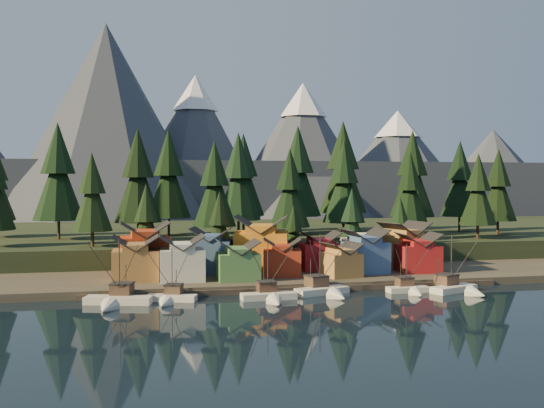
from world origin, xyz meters
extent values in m
plane|color=black|center=(0.00, 0.00, 0.00)|extent=(500.00, 500.00, 0.00)
cube|color=#3C352B|center=(0.00, 40.00, 0.75)|extent=(400.00, 50.00, 1.50)
cube|color=black|center=(0.00, 90.00, 3.00)|extent=(420.00, 100.00, 6.00)
cube|color=#4D4237|center=(0.00, 16.50, 0.50)|extent=(80.00, 4.00, 1.00)
cube|color=#454C59|center=(0.00, 240.00, 15.00)|extent=(560.00, 160.00, 30.00)
cone|color=#454C59|center=(-45.00, 180.00, 45.00)|extent=(100.00, 100.00, 90.00)
cone|color=#454C59|center=(-5.00, 198.00, 36.00)|extent=(80.00, 80.00, 72.00)
cone|color=white|center=(-5.00, 198.00, 63.36)|extent=(22.40, 22.40, 17.28)
cone|color=#454C59|center=(45.00, 186.00, 34.00)|extent=(84.00, 84.00, 68.00)
cone|color=white|center=(45.00, 186.00, 59.84)|extent=(23.52, 23.52, 16.32)
cone|color=#454C59|center=(100.00, 202.00, 29.00)|extent=(92.00, 92.00, 58.00)
cone|color=white|center=(100.00, 202.00, 51.04)|extent=(25.76, 25.76, 13.92)
cone|color=#454C59|center=(160.00, 210.00, 25.00)|extent=(88.00, 88.00, 50.00)
cube|color=beige|center=(-32.65, 10.56, 0.38)|extent=(11.70, 6.03, 1.74)
cone|color=beige|center=(-34.23, 4.59, 0.38)|extent=(4.13, 4.55, 3.26)
cube|color=black|center=(-32.65, 10.56, -0.27)|extent=(11.98, 6.15, 0.38)
cube|color=#463125|center=(-32.12, 12.55, 2.07)|extent=(4.20, 4.04, 1.96)
cube|color=#262324|center=(-32.12, 12.55, 3.15)|extent=(4.46, 4.31, 0.22)
cylinder|color=black|center=(-32.47, 11.22, 6.09)|extent=(0.20, 0.20, 9.78)
cylinder|color=black|center=(-31.53, 14.80, 3.59)|extent=(0.15, 0.15, 4.78)
cube|color=silver|center=(-23.76, 11.28, 0.31)|extent=(9.03, 5.13, 1.43)
cone|color=silver|center=(-25.17, 6.77, 0.31)|extent=(3.44, 3.61, 2.69)
cube|color=black|center=(-23.76, 11.28, -0.22)|extent=(9.25, 5.23, 0.31)
cube|color=brown|center=(-23.30, 12.79, 1.70)|extent=(3.54, 3.42, 1.61)
cube|color=#262324|center=(-23.30, 12.79, 2.60)|extent=(3.76, 3.64, 0.18)
cylinder|color=black|center=(-23.61, 11.79, 5.02)|extent=(0.16, 0.16, 8.07)
cylinder|color=black|center=(-22.77, 14.50, 2.96)|extent=(0.13, 0.13, 3.94)
cube|color=beige|center=(-6.95, 9.36, 0.34)|extent=(9.88, 3.40, 1.57)
cone|color=beige|center=(-6.69, 4.02, 0.34)|extent=(3.10, 3.46, 2.94)
cube|color=black|center=(-6.95, 9.36, -0.25)|extent=(10.12, 3.46, 0.34)
cube|color=#422D23|center=(-7.03, 11.14, 1.86)|extent=(3.28, 3.09, 1.77)
cube|color=#262324|center=(-7.03, 11.14, 2.84)|extent=(3.48, 3.29, 0.20)
cylinder|color=black|center=(-6.97, 9.96, 5.49)|extent=(0.18, 0.18, 8.83)
cylinder|color=black|center=(-7.13, 13.16, 3.24)|extent=(0.14, 0.14, 4.32)
cube|color=silver|center=(3.55, 11.99, 0.38)|extent=(10.60, 6.00, 1.75)
cone|color=silver|center=(5.12, 6.68, 0.38)|extent=(4.12, 4.23, 3.27)
cube|color=black|center=(3.55, 11.99, -0.27)|extent=(10.85, 6.12, 0.38)
cube|color=brown|center=(3.03, 13.76, 2.07)|extent=(4.28, 4.13, 1.96)
cube|color=#262324|center=(3.03, 13.76, 3.16)|extent=(4.55, 4.40, 0.22)
cylinder|color=black|center=(3.38, 12.58, 6.11)|extent=(0.20, 0.20, 9.82)
cylinder|color=black|center=(2.43, 15.76, 3.60)|extent=(0.15, 0.15, 4.80)
cube|color=silver|center=(19.90, 10.89, 0.31)|extent=(7.86, 2.87, 1.43)
cone|color=silver|center=(20.01, 6.62, 0.31)|extent=(2.74, 2.73, 2.68)
cube|color=black|center=(19.90, 10.89, -0.22)|extent=(8.05, 2.92, 0.31)
cube|color=brown|center=(19.87, 12.32, 1.70)|extent=(2.92, 2.75, 1.61)
cube|color=#262324|center=(19.87, 12.32, 2.59)|extent=(3.10, 2.93, 0.18)
cylinder|color=black|center=(19.89, 11.37, 5.00)|extent=(0.16, 0.16, 8.03)
cylinder|color=black|center=(19.83, 13.93, 2.94)|extent=(0.12, 0.12, 3.93)
cube|color=silver|center=(28.39, 9.15, 0.37)|extent=(10.16, 6.51, 1.70)
cone|color=silver|center=(30.33, 4.22, 0.37)|extent=(4.18, 4.24, 3.19)
cube|color=black|center=(28.39, 9.15, -0.27)|extent=(10.40, 6.65, 0.37)
cube|color=brown|center=(27.74, 10.80, 2.02)|extent=(4.33, 4.21, 1.91)
cube|color=#262324|center=(27.74, 10.80, 3.08)|extent=(4.61, 4.49, 0.21)
cylinder|color=black|center=(28.17, 9.70, 5.95)|extent=(0.19, 0.19, 9.57)
cylinder|color=black|center=(27.00, 12.66, 3.51)|extent=(0.15, 0.15, 4.68)
cube|color=olive|center=(-30.03, 25.37, 4.50)|extent=(8.74, 7.65, 6.01)
cube|color=olive|center=(-30.03, 25.37, 8.11)|extent=(4.81, 7.49, 1.23)
cube|color=beige|center=(-21.26, 23.86, 4.57)|extent=(8.50, 7.56, 6.14)
cube|color=beige|center=(-21.26, 23.86, 8.22)|extent=(4.68, 7.40, 1.20)
cube|color=#457740|center=(-10.52, 22.07, 4.13)|extent=(7.93, 7.40, 5.26)
cube|color=#457740|center=(-10.52, 22.07, 7.31)|extent=(4.37, 7.24, 1.11)
cube|color=maroon|center=(-0.88, 25.75, 4.16)|extent=(8.74, 8.05, 5.33)
cube|color=maroon|center=(-0.88, 25.75, 7.35)|extent=(5.38, 7.23, 1.06)
cube|color=#AA793C|center=(10.62, 22.38, 3.88)|extent=(7.81, 7.81, 4.76)
cube|color=#AA793C|center=(10.62, 22.38, 6.72)|extent=(4.84, 7.11, 0.94)
cube|color=#3B5A8D|center=(17.14, 26.52, 4.73)|extent=(9.31, 8.04, 6.46)
cube|color=#3B5A8D|center=(17.14, 26.52, 8.57)|extent=(5.37, 7.59, 1.23)
cube|color=maroon|center=(28.67, 25.17, 4.33)|extent=(8.74, 7.78, 5.67)
cube|color=maroon|center=(28.67, 25.17, 7.74)|extent=(5.03, 7.37, 1.16)
cube|color=#A23419|center=(-28.29, 33.90, 5.37)|extent=(10.41, 9.37, 7.74)
cube|color=#A23419|center=(-28.29, 33.90, 9.92)|extent=(5.93, 8.95, 1.40)
cube|color=#34537B|center=(-14.53, 33.19, 4.92)|extent=(10.01, 9.61, 6.83)
cube|color=#34537B|center=(-14.53, 33.19, 8.91)|extent=(6.29, 8.59, 1.18)
cube|color=orange|center=(-3.73, 33.14, 5.70)|extent=(13.20, 11.99, 8.39)
cube|color=orange|center=(-3.73, 33.14, 10.66)|extent=(8.28, 10.56, 1.57)
cube|color=maroon|center=(8.99, 32.05, 4.38)|extent=(8.33, 6.92, 5.77)
cube|color=maroon|center=(8.99, 32.05, 7.83)|extent=(4.65, 6.70, 1.15)
cube|color=silver|center=(18.90, 33.67, 4.71)|extent=(9.66, 8.96, 6.43)
cube|color=silver|center=(18.90, 33.67, 8.50)|extent=(6.00, 8.01, 1.16)
cube|color=#A17839|center=(28.94, 33.20, 5.14)|extent=(10.76, 10.35, 7.28)
cube|color=#A17839|center=(28.94, 33.20, 9.40)|extent=(6.80, 9.20, 1.26)
cylinder|color=#332319|center=(-50.00, 68.00, 8.63)|extent=(0.70, 0.70, 5.26)
cone|color=black|center=(-50.00, 68.00, 20.02)|extent=(12.85, 12.85, 18.11)
cone|color=black|center=(-50.00, 68.00, 29.37)|extent=(8.76, 8.76, 13.15)
cylinder|color=#332319|center=(-40.00, 48.00, 7.88)|extent=(0.70, 0.70, 3.77)
cone|color=black|center=(-40.00, 48.00, 16.05)|extent=(9.22, 9.22, 12.98)
cone|color=black|center=(-40.00, 48.00, 22.75)|extent=(6.28, 6.28, 9.42)
cylinder|color=#332319|center=(-30.00, 60.00, 8.47)|extent=(0.70, 0.70, 4.95)
cone|color=black|center=(-30.00, 60.00, 19.19)|extent=(12.09, 12.09, 17.04)
cone|color=black|center=(-30.00, 60.00, 27.98)|extent=(8.24, 8.24, 12.37)
cylinder|color=#332319|center=(-22.00, 75.00, 8.57)|extent=(0.70, 0.70, 5.13)
cone|color=black|center=(-22.00, 75.00, 19.69)|extent=(12.55, 12.55, 17.68)
cone|color=black|center=(-22.00, 75.00, 28.82)|extent=(8.56, 8.56, 12.83)
cylinder|color=#332319|center=(-12.00, 50.00, 8.15)|extent=(0.70, 0.70, 4.31)
cone|color=black|center=(-12.00, 50.00, 17.49)|extent=(10.53, 10.53, 14.83)
cone|color=black|center=(-12.00, 50.00, 25.14)|extent=(7.18, 7.18, 10.77)
cylinder|color=#332319|center=(-4.00, 65.00, 8.45)|extent=(0.70, 0.70, 4.90)
cone|color=black|center=(-4.00, 65.00, 19.08)|extent=(11.99, 11.99, 16.89)
cone|color=black|center=(-4.00, 65.00, 27.79)|extent=(8.17, 8.17, 12.26)
cylinder|color=#332319|center=(6.00, 48.00, 8.01)|extent=(0.70, 0.70, 4.02)
cone|color=black|center=(6.00, 48.00, 16.71)|extent=(9.82, 9.82, 13.84)
cone|color=black|center=(6.00, 48.00, 23.85)|extent=(6.70, 6.70, 10.04)
cylinder|color=#332319|center=(14.00, 72.00, 8.70)|extent=(0.70, 0.70, 5.40)
cone|color=black|center=(14.00, 72.00, 20.41)|extent=(13.21, 13.21, 18.61)
cone|color=black|center=(14.00, 72.00, 30.01)|extent=(9.00, 9.00, 13.51)
cylinder|color=#332319|center=(22.00, 55.00, 8.25)|extent=(0.70, 0.70, 4.50)
cone|color=black|center=(22.00, 55.00, 18.00)|extent=(11.00, 11.00, 15.50)
cone|color=black|center=(22.00, 55.00, 26.00)|extent=(7.50, 7.50, 11.25)
cylinder|color=#332319|center=(30.00, 80.00, 8.91)|extent=(0.70, 0.70, 5.81)
cone|color=black|center=(30.00, 80.00, 21.50)|extent=(14.21, 14.21, 20.02)
cone|color=black|center=(30.00, 80.00, 31.83)|extent=(9.69, 9.69, 14.53)
cylinder|color=#332319|center=(38.00, 50.00, 7.96)|extent=(0.70, 0.70, 3.93)
cone|color=black|center=(38.00, 50.00, 16.48)|extent=(9.61, 9.61, 13.54)
cone|color=black|center=(38.00, 50.00, 23.46)|extent=(6.55, 6.55, 9.82)
cylinder|color=#332319|center=(46.00, 66.00, 8.59)|extent=(0.70, 0.70, 5.17)
cone|color=black|center=(46.00, 66.00, 19.79)|extent=(12.64, 12.64, 17.81)
cone|color=black|center=(46.00, 66.00, 28.98)|extent=(8.62, 8.62, 12.93)
cylinder|color=#332319|center=(56.00, 48.00, 7.95)|extent=(0.70, 0.70, 3.89)
cone|color=black|center=(56.00, 48.00, 16.38)|extent=(9.52, 9.52, 13.41)
cone|color=black|center=(56.00, 48.00, 23.30)|extent=(6.49, 6.49, 9.73)
cylinder|color=#332319|center=(64.00, 72.00, 8.38)|extent=(0.70, 0.70, 4.76)
cone|color=black|center=(64.00, 72.00, 18.71)|extent=(11.65, 11.65, 16.41)
cone|color=black|center=(64.00, 72.00, 27.18)|extent=(7.94, 7.94, 11.91)
cylinder|color=#332319|center=(0.00, 82.00, 8.56)|extent=(0.70, 0.70, 5.11)
cone|color=black|center=(0.00, 82.00, 19.64)|extent=(12.50, 12.50, 17.61)
cone|color=black|center=(0.00, 82.00, 28.73)|extent=(8.52, 8.52, 12.78)
cylinder|color=#332319|center=(68.00, 58.00, 8.11)|extent=(0.70, 0.70, 4.21)
cone|color=black|center=(68.00, 58.00, 17.23)|extent=(10.30, 10.30, 14.51)
cone|color=black|center=(68.00, 58.00, 24.72)|extent=(7.02, 7.02, 10.53)
cylinder|color=#332319|center=(-28.00, 40.00, 3.15)|extent=(0.70, 0.70, 3.30)
cone|color=black|center=(-28.00, 40.00, 10.31)|extent=(8.08, 8.08, 11.38)
cone|color=black|center=(-28.00, 40.00, 16.19)|extent=(5.51, 5.51, 8.26)
cylinder|color=#332319|center=(-12.00, 40.00, 3.00)|extent=(0.70, 0.70, 3.00)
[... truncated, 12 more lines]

